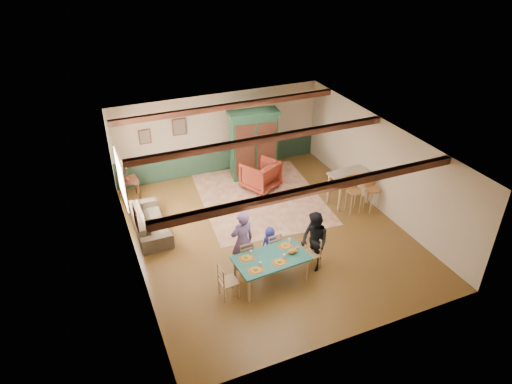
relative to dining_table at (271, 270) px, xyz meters
name	(u,v)px	position (x,y,z in m)	size (l,w,h in m)	color
floor	(268,232)	(0.75, 1.82, -0.35)	(8.00, 8.00, 0.00)	#573918
wall_back	(219,133)	(0.75, 5.82, 1.00)	(7.00, 0.02, 2.70)	beige
wall_left	(132,219)	(-2.75, 1.82, 1.00)	(0.02, 8.00, 2.70)	beige
wall_right	(381,166)	(4.25, 1.82, 1.00)	(0.02, 8.00, 2.70)	beige
ceiling	(270,142)	(0.75, 1.82, 2.35)	(7.00, 8.00, 0.02)	white
wainscot_back	(220,158)	(0.75, 5.80, 0.10)	(6.95, 0.03, 0.90)	#1C3324
ceiling_beam_front	(316,189)	(0.75, -0.48, 2.26)	(6.95, 0.16, 0.16)	black
ceiling_beam_mid	(263,139)	(0.75, 2.22, 2.26)	(6.95, 0.16, 0.16)	black
ceiling_beam_back	(228,106)	(0.75, 4.82, 2.26)	(6.95, 0.16, 0.16)	black
window_left	(121,179)	(-2.72, 3.52, 1.20)	(0.06, 1.60, 1.30)	white
picture_left_wall	(136,218)	(-2.72, 1.22, 1.40)	(0.04, 0.42, 0.52)	#786D57
picture_back_a	(179,127)	(-0.55, 5.79, 1.45)	(0.45, 0.04, 0.55)	#786D57
picture_back_b	(145,137)	(-1.65, 5.79, 1.30)	(0.38, 0.04, 0.48)	#786D57
dining_table	(271,270)	(0.00, 0.00, 0.00)	(1.68, 0.94, 0.70)	#1D5B53
dining_chair_far_left	(244,255)	(-0.42, 0.65, 0.09)	(0.39, 0.41, 0.89)	#A27C51
dining_chair_far_right	(271,246)	(0.33, 0.70, 0.09)	(0.39, 0.41, 0.89)	#A27C51
dining_chair_end_left	(229,281)	(-1.07, -0.08, 0.09)	(0.39, 0.41, 0.89)	#A27C51
dining_chair_end_right	(310,253)	(1.07, 0.08, 0.09)	(0.39, 0.41, 0.89)	#A27C51
person_man	(242,241)	(-0.43, 0.72, 0.46)	(0.59, 0.39, 1.61)	slate
person_woman	(314,241)	(1.17, 0.08, 0.42)	(0.75, 0.58, 1.54)	black
person_child	(270,244)	(0.32, 0.77, 0.12)	(0.46, 0.30, 0.94)	navy
cat	(293,251)	(0.52, -0.06, 0.43)	(0.34, 0.13, 0.17)	orange
place_setting_near_left	(256,268)	(-0.50, -0.27, 0.41)	(0.37, 0.28, 0.11)	orange
place_setting_near_center	(280,261)	(0.11, -0.23, 0.41)	(0.37, 0.28, 0.11)	orange
place_setting_far_left	(246,257)	(-0.53, 0.20, 0.41)	(0.37, 0.28, 0.11)	orange
place_setting_far_right	(286,244)	(0.50, 0.27, 0.41)	(0.37, 0.28, 0.11)	orange
area_rug	(260,198)	(1.28, 3.57, -0.34)	(3.54, 4.20, 0.01)	beige
armoire	(253,145)	(1.64, 4.99, 0.79)	(1.61, 0.64, 2.27)	#143221
armchair	(260,175)	(1.53, 4.17, 0.11)	(0.98, 1.01, 0.92)	#531610
sofa	(150,221)	(-2.19, 3.15, -0.04)	(2.11, 0.83, 0.62)	#3D3426
end_table	(130,189)	(-2.41, 5.08, -0.02)	(0.54, 0.54, 0.67)	black
table_lamp	(127,171)	(-2.41, 5.08, 0.63)	(0.34, 0.34, 0.61)	#C5B97F
counter_table	(349,188)	(3.59, 2.31, 0.16)	(1.21, 0.71, 1.01)	beige
bar_stool_left	(354,195)	(3.45, 1.82, 0.22)	(0.40, 0.44, 1.14)	#C1814B
bar_stool_right	(373,194)	(4.01, 1.70, 0.20)	(0.39, 0.43, 1.10)	#C1814B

